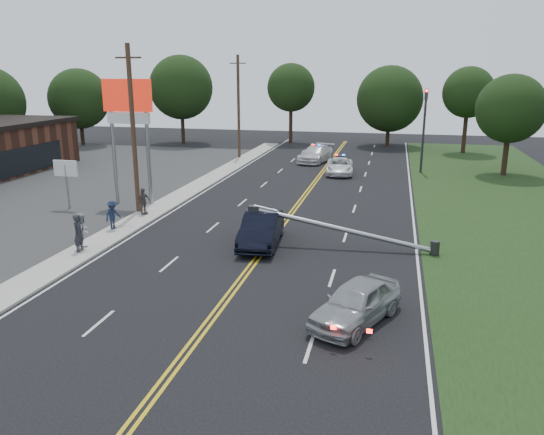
% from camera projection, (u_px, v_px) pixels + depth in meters
% --- Properties ---
extents(ground, '(120.00, 120.00, 0.00)m').
position_uv_depth(ground, '(219.00, 309.00, 19.45)').
color(ground, black).
rests_on(ground, ground).
extents(sidewalk, '(1.80, 70.00, 0.12)m').
position_uv_depth(sidewalk, '(136.00, 221.00, 30.64)').
color(sidewalk, '#ACA79C').
rests_on(sidewalk, ground).
extents(centerline_yellow, '(0.36, 80.00, 0.00)m').
position_uv_depth(centerline_yellow, '(277.00, 232.00, 28.84)').
color(centerline_yellow, gold).
rests_on(centerline_yellow, ground).
extents(pylon_sign, '(3.20, 0.35, 8.00)m').
position_uv_depth(pylon_sign, '(128.00, 112.00, 33.27)').
color(pylon_sign, gray).
rests_on(pylon_sign, ground).
extents(small_sign, '(1.60, 0.14, 3.10)m').
position_uv_depth(small_sign, '(66.00, 172.00, 33.13)').
color(small_sign, gray).
rests_on(small_sign, ground).
extents(traffic_signal, '(0.28, 0.41, 7.05)m').
position_uv_depth(traffic_signal, '(424.00, 123.00, 44.71)').
color(traffic_signal, '#2D2D30').
rests_on(traffic_signal, ground).
extents(fallen_streetlight, '(9.36, 0.44, 1.91)m').
position_uv_depth(fallen_streetlight, '(352.00, 231.00, 25.81)').
color(fallen_streetlight, '#2D2D30').
rests_on(fallen_streetlight, ground).
extents(utility_pole_mid, '(1.60, 0.28, 10.00)m').
position_uv_depth(utility_pole_mid, '(133.00, 130.00, 31.36)').
color(utility_pole_mid, '#382619').
rests_on(utility_pole_mid, ground).
extents(utility_pole_far, '(1.60, 0.28, 10.00)m').
position_uv_depth(utility_pole_far, '(239.00, 107.00, 52.02)').
color(utility_pole_far, '#382619').
rests_on(utility_pole_far, ground).
extents(tree_4, '(6.86, 6.86, 8.82)m').
position_uv_depth(tree_4, '(79.00, 99.00, 61.18)').
color(tree_4, black).
rests_on(tree_4, ground).
extents(tree_5, '(7.49, 7.49, 10.36)m').
position_uv_depth(tree_5, '(181.00, 87.00, 62.69)').
color(tree_5, black).
rests_on(tree_5, ground).
extents(tree_6, '(5.69, 5.69, 9.43)m').
position_uv_depth(tree_6, '(291.00, 88.00, 63.06)').
color(tree_6, black).
rests_on(tree_6, ground).
extents(tree_7, '(7.53, 7.53, 9.15)m').
position_uv_depth(tree_7, '(390.00, 99.00, 60.76)').
color(tree_7, black).
rests_on(tree_7, ground).
extents(tree_8, '(5.30, 5.30, 8.99)m').
position_uv_depth(tree_8, '(469.00, 93.00, 55.10)').
color(tree_8, black).
rests_on(tree_8, ground).
extents(tree_9, '(5.57, 5.57, 8.29)m').
position_uv_depth(tree_9, '(511.00, 109.00, 43.23)').
color(tree_9, black).
rests_on(tree_9, ground).
extents(crashed_sedan, '(2.16, 5.11, 1.64)m').
position_uv_depth(crashed_sedan, '(261.00, 229.00, 26.53)').
color(crashed_sedan, black).
rests_on(crashed_sedan, ground).
extents(waiting_sedan, '(3.39, 4.64, 1.47)m').
position_uv_depth(waiting_sedan, '(356.00, 303.00, 18.27)').
color(waiting_sedan, '#999CA0').
rests_on(waiting_sedan, ground).
extents(emergency_a, '(2.60, 4.95, 1.33)m').
position_uv_depth(emergency_a, '(340.00, 166.00, 44.94)').
color(emergency_a, white).
rests_on(emergency_a, ground).
extents(emergency_b, '(3.34, 5.80, 1.58)m').
position_uv_depth(emergency_b, '(316.00, 154.00, 50.90)').
color(emergency_b, silver).
rests_on(emergency_b, ground).
extents(bystander_a, '(0.45, 0.67, 1.81)m').
position_uv_depth(bystander_a, '(79.00, 233.00, 25.17)').
color(bystander_a, '#26262E').
rests_on(bystander_a, sidewalk).
extents(bystander_b, '(0.81, 0.96, 1.77)m').
position_uv_depth(bystander_b, '(83.00, 231.00, 25.56)').
color(bystander_b, '#A8A9AD').
rests_on(bystander_b, sidewalk).
extents(bystander_c, '(0.86, 1.15, 1.58)m').
position_uv_depth(bystander_c, '(113.00, 215.00, 28.81)').
color(bystander_c, '#17223B').
rests_on(bystander_c, sidewalk).
extents(bystander_d, '(0.76, 1.03, 1.62)m').
position_uv_depth(bystander_d, '(143.00, 201.00, 31.74)').
color(bystander_d, '#554844').
rests_on(bystander_d, sidewalk).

